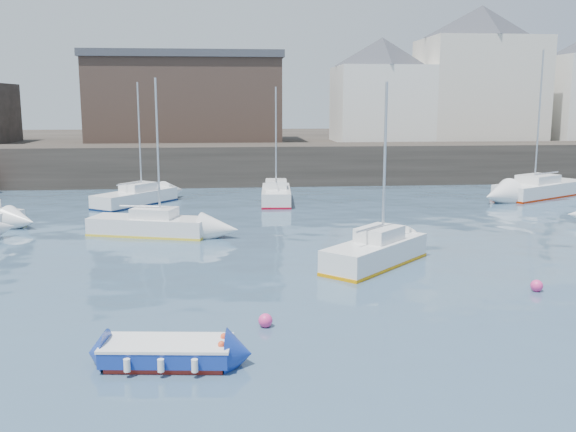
{
  "coord_description": "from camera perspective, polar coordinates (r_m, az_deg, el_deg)",
  "views": [
    {
      "loc": [
        -2.53,
        -14.66,
        6.29
      ],
      "look_at": [
        0.0,
        12.0,
        1.5
      ],
      "focal_mm": 40.0,
      "sensor_mm": 36.0,
      "label": 1
    }
  ],
  "objects": [
    {
      "name": "water",
      "position": [
        16.15,
        4.12,
        -12.81
      ],
      "size": [
        220.0,
        220.0,
        0.0
      ],
      "primitive_type": "plane",
      "color": "#2D4760",
      "rests_on": "ground"
    },
    {
      "name": "quay_wall",
      "position": [
        49.95,
        -2.5,
        4.63
      ],
      "size": [
        90.0,
        5.0,
        3.0
      ],
      "primitive_type": "cube",
      "color": "#28231E",
      "rests_on": "ground"
    },
    {
      "name": "land_strip",
      "position": [
        67.88,
        -3.29,
        6.0
      ],
      "size": [
        90.0,
        32.0,
        2.8
      ],
      "primitive_type": "cube",
      "color": "#28231E",
      "rests_on": "ground"
    },
    {
      "name": "bldg_east_a",
      "position": [
        61.02,
        16.63,
        12.1
      ],
      "size": [
        13.36,
        13.36,
        11.8
      ],
      "color": "beige",
      "rests_on": "land_strip"
    },
    {
      "name": "bldg_east_d",
      "position": [
        57.77,
        8.28,
        11.11
      ],
      "size": [
        11.14,
        11.14,
        8.95
      ],
      "color": "white",
      "rests_on": "land_strip"
    },
    {
      "name": "warehouse",
      "position": [
        57.76,
        -9.01,
        10.35
      ],
      "size": [
        16.4,
        10.4,
        7.6
      ],
      "color": "#3D2D26",
      "rests_on": "land_strip"
    },
    {
      "name": "blue_dinghy",
      "position": [
        16.1,
        -10.68,
        -11.78
      ],
      "size": [
        3.23,
        1.82,
        0.59
      ],
      "color": "maroon",
      "rests_on": "ground"
    },
    {
      "name": "sailboat_b",
      "position": [
        31.28,
        -12.17,
        -0.79
      ],
      "size": [
        6.01,
        3.42,
        7.37
      ],
      "color": "white",
      "rests_on": "ground"
    },
    {
      "name": "sailboat_c",
      "position": [
        25.17,
        7.82,
        -3.17
      ],
      "size": [
        4.94,
        5.03,
        7.03
      ],
      "color": "white",
      "rests_on": "ground"
    },
    {
      "name": "sailboat_f",
      "position": [
        40.53,
        -1.06,
        1.94
      ],
      "size": [
        2.16,
        5.64,
        7.19
      ],
      "color": "white",
      "rests_on": "ground"
    },
    {
      "name": "sailboat_g",
      "position": [
        46.09,
        21.5,
        2.27
      ],
      "size": [
        7.71,
        5.96,
        9.55
      ],
      "color": "white",
      "rests_on": "ground"
    },
    {
      "name": "sailboat_h",
      "position": [
        40.61,
        -13.39,
        1.65
      ],
      "size": [
        4.93,
        5.76,
        7.45
      ],
      "color": "white",
      "rests_on": "ground"
    },
    {
      "name": "buoy_near",
      "position": [
        18.45,
        -2.01,
        -9.81
      ],
      "size": [
        0.41,
        0.41,
        0.41
      ],
      "primitive_type": "sphere",
      "color": "#F13686",
      "rests_on": "ground"
    },
    {
      "name": "buoy_mid",
      "position": [
        23.28,
        21.2,
        -6.24
      ],
      "size": [
        0.41,
        0.41,
        0.41
      ],
      "primitive_type": "sphere",
      "color": "#F13686",
      "rests_on": "ground"
    },
    {
      "name": "buoy_far",
      "position": [
        32.22,
        -12.95,
        -1.38
      ],
      "size": [
        0.42,
        0.42,
        0.42
      ],
      "primitive_type": "sphere",
      "color": "#F13686",
      "rests_on": "ground"
    }
  ]
}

